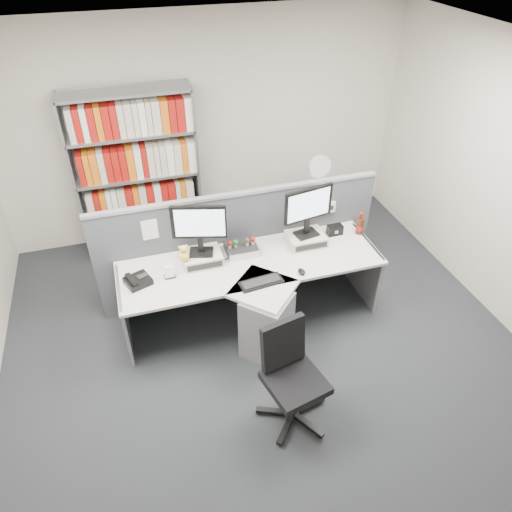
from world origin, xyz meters
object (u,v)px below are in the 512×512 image
object	(u,v)px
monitor_right	(308,208)
desk_fan	(319,169)
desk_phone	(137,281)
shelving_unit	(138,178)
mouse	(302,272)
cola_bottle	(360,226)
desk_calendar	(169,273)
office_chair	(291,373)
desktop_pc	(241,248)
filing_cabinet	(315,215)
desk	(258,297)
monitor_left	(199,226)
speaker	(335,230)
keyboard	(261,282)

from	to	relation	value
monitor_right	desk_fan	distance (m)	1.17
desk_phone	shelving_unit	distance (m)	1.65
mouse	cola_bottle	size ratio (longest dim) A/B	0.40
desk_calendar	shelving_unit	distance (m)	1.63
shelving_unit	office_chair	xyz separation A→B (m)	(0.87, -2.86, -0.47)
monitor_right	shelving_unit	bearing A→B (deg)	136.47
desktop_pc	filing_cabinet	world-z (taller)	desktop_pc
shelving_unit	office_chair	world-z (taller)	shelving_unit
desk	monitor_left	distance (m)	0.90
monitor_right	mouse	size ratio (longest dim) A/B	5.23
desktop_pc	desk_fan	xyz separation A→B (m)	(1.24, 0.98, 0.24)
mouse	speaker	distance (m)	0.78
desk_calendar	cola_bottle	xyz separation A→B (m)	(2.05, 0.15, 0.04)
monitor_left	desk_phone	world-z (taller)	monitor_left
mouse	desk_phone	bearing A→B (deg)	168.79
desk	monitor_left	bearing A→B (deg)	139.99
desk	speaker	size ratio (longest dim) A/B	16.08
mouse	office_chair	bearing A→B (deg)	-115.62
mouse	desk_calendar	size ratio (longest dim) A/B	0.82
monitor_right	desk_calendar	size ratio (longest dim) A/B	4.30
monitor_left	desk_calendar	bearing A→B (deg)	-155.96
desk	monitor_right	world-z (taller)	monitor_right
desk_phone	monitor_left	bearing A→B (deg)	14.19
shelving_unit	office_chair	size ratio (longest dim) A/B	2.13
desk	mouse	size ratio (longest dim) A/B	25.37
monitor_left	monitor_right	size ratio (longest dim) A/B	0.99
desk_calendar	monitor_left	bearing A→B (deg)	24.04
desk_fan	office_chair	world-z (taller)	desk_fan
mouse	desk_phone	world-z (taller)	desk_phone
monitor_left	desk_fan	xyz separation A→B (m)	(1.66, 1.02, -0.14)
desk	desk_calendar	size ratio (longest dim) A/B	20.86
desktop_pc	office_chair	bearing A→B (deg)	-89.42
speaker	desk_phone	bearing A→B (deg)	-174.02
cola_bottle	desk_fan	bearing A→B (deg)	92.91
desk_fan	keyboard	bearing A→B (deg)	-128.49
desk_calendar	office_chair	world-z (taller)	office_chair
monitor_left	desk_fan	bearing A→B (deg)	31.50
desk_fan	desk_calendar	bearing A→B (deg)	-149.71
desk_phone	filing_cabinet	distance (m)	2.62
keyboard	monitor_left	bearing A→B (deg)	132.74
desk_fan	office_chair	size ratio (longest dim) A/B	0.51
desk_phone	filing_cabinet	bearing A→B (deg)	27.13
monitor_left	desktop_pc	bearing A→B (deg)	5.52
cola_bottle	shelving_unit	distance (m)	2.61
desk_calendar	office_chair	bearing A→B (deg)	-58.15
shelving_unit	cola_bottle	bearing A→B (deg)	-34.34
desktop_pc	office_chair	world-z (taller)	office_chair
desktop_pc	desk_calendar	bearing A→B (deg)	-165.68
monitor_left	desk_phone	xyz separation A→B (m)	(-0.64, -0.16, -0.38)
speaker	cola_bottle	world-z (taller)	cola_bottle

